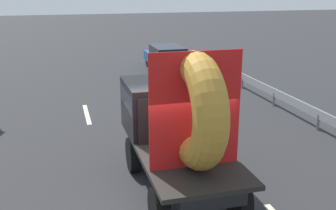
# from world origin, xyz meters

# --- Properties ---
(ground_plane) EXTENTS (120.00, 120.00, 0.00)m
(ground_plane) POSITION_xyz_m (0.00, 0.00, 0.00)
(ground_plane) COLOR #28282B
(flatbed_truck) EXTENTS (2.02, 4.51, 3.51)m
(flatbed_truck) POSITION_xyz_m (0.37, 0.46, 1.71)
(flatbed_truck) COLOR black
(flatbed_truck) RESTS_ON ground_plane
(distant_sedan) EXTENTS (1.81, 4.23, 1.38)m
(distant_sedan) POSITION_xyz_m (3.74, 13.68, 0.74)
(distant_sedan) COLOR black
(distant_sedan) RESTS_ON ground_plane
(guardrail) EXTENTS (0.10, 11.69, 0.71)m
(guardrail) POSITION_xyz_m (6.07, 7.28, 0.53)
(guardrail) COLOR gray
(guardrail) RESTS_ON ground_plane
(lane_dash_left_far) EXTENTS (0.16, 2.44, 0.01)m
(lane_dash_left_far) POSITION_xyz_m (-1.32, 6.66, 0.00)
(lane_dash_left_far) COLOR beige
(lane_dash_left_far) RESTS_ON ground_plane
(lane_dash_right_far) EXTENTS (0.16, 2.32, 0.01)m
(lane_dash_right_far) POSITION_xyz_m (2.05, 6.33, 0.00)
(lane_dash_right_far) COLOR beige
(lane_dash_right_far) RESTS_ON ground_plane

